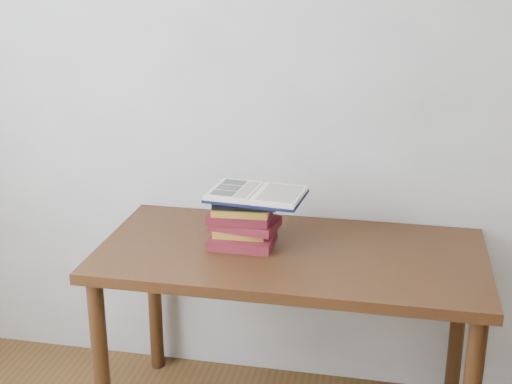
# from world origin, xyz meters

# --- Properties ---
(room_shell) EXTENTS (3.54, 3.54, 2.62)m
(room_shell) POSITION_xyz_m (-0.08, 0.01, 1.63)
(room_shell) COLOR silver
(room_shell) RESTS_ON ground
(desk) EXTENTS (1.41, 0.71, 0.76)m
(desk) POSITION_xyz_m (0.08, 1.38, 0.66)
(desk) COLOR #401E10
(desk) RESTS_ON ground
(book_stack) EXTENTS (0.26, 0.20, 0.19)m
(book_stack) POSITION_xyz_m (-0.11, 1.40, 0.85)
(book_stack) COLOR maroon
(book_stack) RESTS_ON desk
(open_book) EXTENTS (0.36, 0.27, 0.03)m
(open_book) POSITION_xyz_m (-0.06, 1.40, 0.96)
(open_book) COLOR black
(open_book) RESTS_ON book_stack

